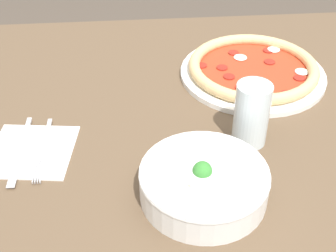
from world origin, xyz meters
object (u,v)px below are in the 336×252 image
(bowl, at_px, (204,181))
(glass, at_px, (251,114))
(pizza, at_px, (253,69))
(knife, at_px, (22,147))
(fork, at_px, (44,148))

(bowl, xyz_separation_m, glass, (-0.11, -0.14, 0.03))
(pizza, height_order, knife, pizza)
(bowl, distance_m, glass, 0.18)
(bowl, xyz_separation_m, knife, (0.32, -0.15, -0.03))
(pizza, distance_m, knife, 0.54)
(knife, bearing_deg, bowl, 66.39)
(pizza, xyz_separation_m, bowl, (0.17, 0.37, 0.01))
(fork, height_order, glass, glass)
(pizza, xyz_separation_m, glass, (0.06, 0.23, 0.04))
(pizza, bearing_deg, bowl, 65.29)
(glass, bearing_deg, bowl, 51.79)
(knife, relative_size, glass, 1.58)
(fork, distance_m, knife, 0.04)
(fork, xyz_separation_m, glass, (-0.39, 0.01, 0.06))
(bowl, height_order, fork, bowl)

